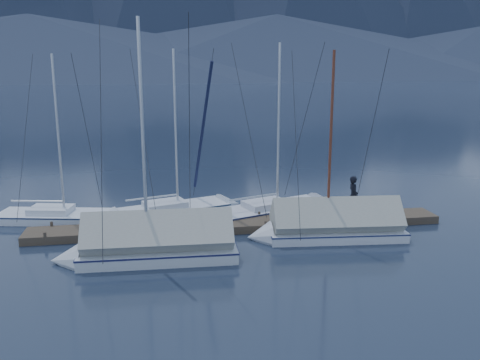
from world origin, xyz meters
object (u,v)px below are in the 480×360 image
Objects in this scene: sailboat_covered_near at (324,228)px; sailboat_covered_far at (144,247)px; sailboat_open_left at (74,218)px; sailboat_open_mid at (187,209)px; sailboat_open_right at (285,209)px; person at (353,196)px.

sailboat_covered_far is at bearing -170.72° from sailboat_covered_near.
sailboat_covered_far reaches higher than sailboat_open_left.
sailboat_open_left is 5.22m from sailboat_open_mid.
sailboat_covered_near reaches higher than sailboat_open_left.
sailboat_open_mid is 4.80m from sailboat_open_right.
sailboat_open_left is at bearing 178.96° from sailboat_open_right.
sailboat_covered_near is 7.41m from sailboat_covered_far.
sailboat_open_right is at bearing -8.73° from sailboat_open_mid.
sailboat_covered_near is (5.38, -4.66, 0.27)m from sailboat_open_mid.
sailboat_open_left is at bearing -173.98° from sailboat_open_mid.
sailboat_open_right is 4.86× the size of person.
person is at bearing -38.84° from sailboat_open_right.
sailboat_open_right is at bearing 37.52° from sailboat_covered_far.
person is at bearing 42.94° from sailboat_covered_near.
sailboat_open_right is at bearing -1.04° from sailboat_open_left.
sailboat_open_mid is 7.12m from sailboat_covered_near.
sailboat_open_mid is 0.97× the size of sailboat_open_right.
sailboat_covered_far is 9.80m from person.
sailboat_covered_near is (0.64, -3.93, 0.27)m from sailboat_open_right.
person is (1.97, 1.83, 0.83)m from sailboat_covered_near.
sailboat_open_right is (4.74, -0.73, 0.01)m from sailboat_open_mid.
sailboat_covered_far is at bearing 108.83° from person.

